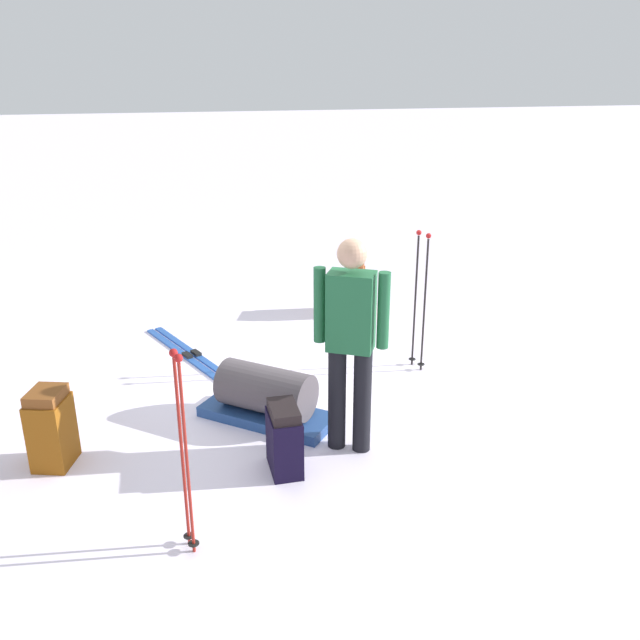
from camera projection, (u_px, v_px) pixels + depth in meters
name	position (u px, v px, depth m)	size (l,w,h in m)	color
ground_plane	(320.00, 390.00, 6.28)	(80.00, 80.00, 0.00)	white
skier_standing	(351.00, 336.00, 5.00)	(0.35, 0.51, 1.70)	black
ski_pair_near	(192.00, 356.00, 6.97)	(1.81, 0.91, 0.05)	#2755AB
backpack_large_dark	(51.00, 429.00, 5.01)	(0.38, 0.34, 0.62)	brown
backpack_bright	(355.00, 288.00, 8.14)	(0.42, 0.34, 0.62)	#8F4614
backpack_small_spare	(284.00, 439.00, 4.95)	(0.37, 0.22, 0.53)	black
ski_poles_planted_near	(420.00, 295.00, 6.47)	(0.21, 0.11, 1.39)	black
ski_poles_planted_far	(183.00, 445.00, 3.96)	(0.15, 0.09, 1.35)	maroon
gear_sled	(266.00, 396.00, 5.67)	(1.08, 1.17, 0.49)	navy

